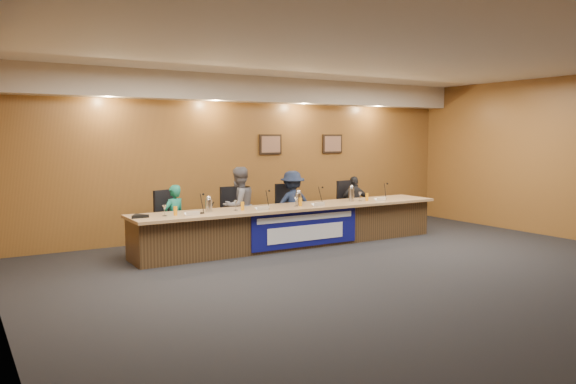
% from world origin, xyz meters
% --- Properties ---
extents(floor, '(10.00, 10.00, 0.00)m').
position_xyz_m(floor, '(0.00, 0.00, 0.00)').
color(floor, black).
rests_on(floor, ground).
extents(ceiling, '(10.00, 8.00, 0.04)m').
position_xyz_m(ceiling, '(0.00, 0.00, 3.20)').
color(ceiling, silver).
rests_on(ceiling, wall_back).
extents(wall_back, '(10.00, 0.04, 3.20)m').
position_xyz_m(wall_back, '(0.00, 4.00, 1.60)').
color(wall_back, brown).
rests_on(wall_back, floor).
extents(soffit, '(10.00, 0.50, 0.50)m').
position_xyz_m(soffit, '(0.00, 3.75, 2.95)').
color(soffit, beige).
rests_on(soffit, wall_back).
extents(dais_body, '(6.00, 0.80, 0.70)m').
position_xyz_m(dais_body, '(0.00, 2.40, 0.35)').
color(dais_body, '#432F1B').
rests_on(dais_body, floor).
extents(dais_top, '(6.10, 0.95, 0.05)m').
position_xyz_m(dais_top, '(0.00, 2.35, 0.72)').
color(dais_top, '#9D784F').
rests_on(dais_top, dais_body).
extents(banner, '(2.20, 0.02, 0.65)m').
position_xyz_m(banner, '(0.00, 1.99, 0.38)').
color(banner, '#0B0E66').
rests_on(banner, dais_body).
extents(banner_text_upper, '(2.00, 0.01, 0.10)m').
position_xyz_m(banner_text_upper, '(0.00, 1.97, 0.58)').
color(banner_text_upper, silver).
rests_on(banner_text_upper, banner).
extents(banner_text_lower, '(1.60, 0.01, 0.28)m').
position_xyz_m(banner_text_lower, '(0.00, 1.97, 0.30)').
color(banner_text_lower, silver).
rests_on(banner_text_lower, banner).
extents(wall_photo_left, '(0.52, 0.04, 0.42)m').
position_xyz_m(wall_photo_left, '(0.40, 3.97, 1.85)').
color(wall_photo_left, black).
rests_on(wall_photo_left, wall_back).
extents(wall_photo_right, '(0.52, 0.04, 0.42)m').
position_xyz_m(wall_photo_right, '(2.00, 3.97, 1.85)').
color(wall_photo_right, black).
rests_on(wall_photo_right, wall_back).
extents(panelist_a, '(0.50, 0.42, 1.18)m').
position_xyz_m(panelist_a, '(-2.09, 2.98, 0.59)').
color(panelist_a, '#115D49').
rests_on(panelist_a, floor).
extents(panelist_b, '(0.83, 0.72, 1.46)m').
position_xyz_m(panelist_b, '(-0.84, 2.98, 0.73)').
color(panelist_b, '#56545A').
rests_on(panelist_b, floor).
extents(panelist_c, '(0.94, 0.62, 1.35)m').
position_xyz_m(panelist_c, '(0.33, 2.98, 0.67)').
color(panelist_c, '#131C35').
rests_on(panelist_c, floor).
extents(panelist_d, '(0.75, 0.49, 1.19)m').
position_xyz_m(panelist_d, '(1.88, 2.98, 0.59)').
color(panelist_d, black).
rests_on(panelist_d, floor).
extents(office_chair_a, '(0.62, 0.62, 0.08)m').
position_xyz_m(office_chair_a, '(-2.09, 3.08, 0.48)').
color(office_chair_a, black).
rests_on(office_chair_a, floor).
extents(office_chair_b, '(0.53, 0.53, 0.08)m').
position_xyz_m(office_chair_b, '(-0.84, 3.08, 0.48)').
color(office_chair_b, black).
rests_on(office_chair_b, floor).
extents(office_chair_c, '(0.52, 0.52, 0.08)m').
position_xyz_m(office_chair_c, '(0.33, 3.08, 0.48)').
color(office_chair_c, black).
rests_on(office_chair_c, floor).
extents(office_chair_d, '(0.56, 0.56, 0.08)m').
position_xyz_m(office_chair_d, '(1.88, 3.08, 0.48)').
color(office_chair_d, black).
rests_on(office_chair_d, floor).
extents(nameplate_a, '(0.24, 0.08, 0.10)m').
position_xyz_m(nameplate_a, '(-2.09, 2.12, 0.80)').
color(nameplate_a, white).
rests_on(nameplate_a, dais_top).
extents(microphone_a, '(0.07, 0.07, 0.02)m').
position_xyz_m(microphone_a, '(-1.88, 2.28, 0.76)').
color(microphone_a, black).
rests_on(microphone_a, dais_top).
extents(juice_glass_a, '(0.06, 0.06, 0.15)m').
position_xyz_m(juice_glass_a, '(-2.32, 2.28, 0.82)').
color(juice_glass_a, orange).
rests_on(juice_glass_a, dais_top).
extents(water_glass_a, '(0.08, 0.08, 0.18)m').
position_xyz_m(water_glass_a, '(-2.49, 2.30, 0.84)').
color(water_glass_a, silver).
rests_on(water_glass_a, dais_top).
extents(nameplate_b, '(0.24, 0.08, 0.10)m').
position_xyz_m(nameplate_b, '(-0.80, 2.12, 0.80)').
color(nameplate_b, white).
rests_on(nameplate_b, dais_top).
extents(microphone_b, '(0.07, 0.07, 0.02)m').
position_xyz_m(microphone_b, '(-0.68, 2.22, 0.76)').
color(microphone_b, black).
rests_on(microphone_b, dais_top).
extents(juice_glass_b, '(0.06, 0.06, 0.15)m').
position_xyz_m(juice_glass_b, '(-1.12, 2.27, 0.82)').
color(juice_glass_b, orange).
rests_on(juice_glass_b, dais_top).
extents(water_glass_b, '(0.08, 0.08, 0.18)m').
position_xyz_m(water_glass_b, '(-1.22, 2.33, 0.84)').
color(water_glass_b, silver).
rests_on(water_glass_b, dais_top).
extents(nameplate_c, '(0.24, 0.08, 0.10)m').
position_xyz_m(nameplate_c, '(0.34, 2.06, 0.80)').
color(nameplate_c, white).
rests_on(nameplate_c, dais_top).
extents(microphone_c, '(0.07, 0.07, 0.02)m').
position_xyz_m(microphone_c, '(0.49, 2.28, 0.76)').
color(microphone_c, black).
rests_on(microphone_c, dais_top).
extents(juice_glass_c, '(0.06, 0.06, 0.15)m').
position_xyz_m(juice_glass_c, '(0.06, 2.26, 0.82)').
color(juice_glass_c, orange).
rests_on(juice_glass_c, dais_top).
extents(water_glass_c, '(0.08, 0.08, 0.18)m').
position_xyz_m(water_glass_c, '(-0.04, 2.27, 0.84)').
color(water_glass_c, silver).
rests_on(water_glass_c, dais_top).
extents(nameplate_d, '(0.24, 0.08, 0.10)m').
position_xyz_m(nameplate_d, '(1.87, 2.13, 0.80)').
color(nameplate_d, white).
rests_on(nameplate_d, dais_top).
extents(microphone_d, '(0.07, 0.07, 0.02)m').
position_xyz_m(microphone_d, '(2.06, 2.27, 0.76)').
color(microphone_d, black).
rests_on(microphone_d, dais_top).
extents(juice_glass_d, '(0.06, 0.06, 0.15)m').
position_xyz_m(juice_glass_d, '(1.63, 2.29, 0.82)').
color(juice_glass_d, orange).
rests_on(juice_glass_d, dais_top).
extents(water_glass_d, '(0.08, 0.08, 0.18)m').
position_xyz_m(water_glass_d, '(1.49, 2.32, 0.84)').
color(water_glass_d, silver).
rests_on(water_glass_d, dais_top).
extents(carafe_left, '(0.12, 0.12, 0.22)m').
position_xyz_m(carafe_left, '(-1.70, 2.39, 0.86)').
color(carafe_left, silver).
rests_on(carafe_left, dais_top).
extents(carafe_mid, '(0.11, 0.11, 0.23)m').
position_xyz_m(carafe_mid, '(0.07, 2.34, 0.87)').
color(carafe_mid, silver).
rests_on(carafe_mid, dais_top).
extents(carafe_right, '(0.11, 0.11, 0.26)m').
position_xyz_m(carafe_right, '(1.32, 2.37, 0.88)').
color(carafe_right, silver).
rests_on(carafe_right, dais_top).
extents(speakerphone, '(0.32, 0.32, 0.05)m').
position_xyz_m(speakerphone, '(-2.90, 2.34, 0.78)').
color(speakerphone, black).
rests_on(speakerphone, dais_top).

